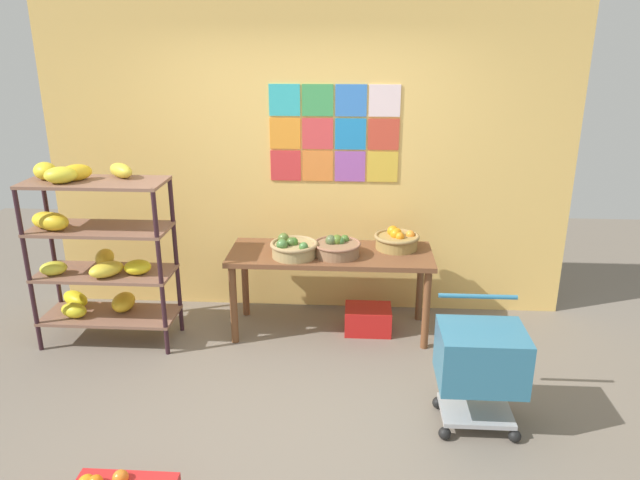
# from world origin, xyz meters

# --- Properties ---
(ground) EXTENTS (9.38, 9.38, 0.00)m
(ground) POSITION_xyz_m (0.00, 0.00, 0.00)
(ground) COLOR #72685B
(back_wall_with_art) EXTENTS (4.57, 0.07, 2.97)m
(back_wall_with_art) POSITION_xyz_m (0.00, 1.72, 1.49)
(back_wall_with_art) COLOR #EFC064
(back_wall_with_art) RESTS_ON ground
(banana_shelf_unit) EXTENTS (1.10, 0.52, 1.49)m
(banana_shelf_unit) POSITION_xyz_m (-1.63, 0.92, 0.82)
(banana_shelf_unit) COLOR #311A21
(banana_shelf_unit) RESTS_ON ground
(display_table) EXTENTS (1.67, 0.63, 0.71)m
(display_table) POSITION_xyz_m (0.24, 1.20, 0.63)
(display_table) COLOR brown
(display_table) RESTS_ON ground
(fruit_basket_left) EXTENTS (0.39, 0.39, 0.17)m
(fruit_basket_left) POSITION_xyz_m (0.29, 1.13, 0.78)
(fruit_basket_left) COLOR #8B6547
(fruit_basket_left) RESTS_ON display_table
(fruit_basket_back_right) EXTENTS (0.39, 0.39, 0.17)m
(fruit_basket_back_right) POSITION_xyz_m (-0.06, 1.08, 0.79)
(fruit_basket_back_right) COLOR tan
(fruit_basket_back_right) RESTS_ON display_table
(fruit_basket_back_left) EXTENTS (0.38, 0.38, 0.17)m
(fruit_basket_back_left) POSITION_xyz_m (0.78, 1.33, 0.79)
(fruit_basket_back_left) COLOR #9E7F41
(fruit_basket_back_left) RESTS_ON display_table
(produce_crate_under_table) EXTENTS (0.39, 0.29, 0.22)m
(produce_crate_under_table) POSITION_xyz_m (0.56, 1.20, 0.11)
(produce_crate_under_table) COLOR red
(produce_crate_under_table) RESTS_ON ground
(shopping_cart) EXTENTS (0.53, 0.48, 0.82)m
(shopping_cart) POSITION_xyz_m (1.24, -0.05, 0.47)
(shopping_cart) COLOR black
(shopping_cart) RESTS_ON ground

